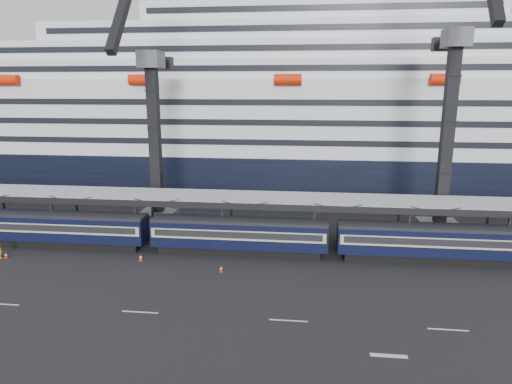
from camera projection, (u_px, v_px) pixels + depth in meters
The scene contains 10 objects.
ground at pixel (314, 299), 39.23m from camera, with size 260.00×260.00×0.00m, color black.
lane_markings at pixel (427, 337), 33.25m from camera, with size 111.00×4.27×0.02m.
train at pixel (270, 236), 48.92m from camera, with size 133.05×3.00×4.05m.
canopy at pixel (314, 200), 51.58m from camera, with size 130.00×6.25×5.53m.
cruise_ship at pixel (307, 118), 81.05m from camera, with size 214.09×28.84×34.00m.
crane_dark_near at pixel (154, 135), 56.74m from camera, with size 4.50×17.75×35.08m.
crane_dark_mid at pixel (449, 127), 51.55m from camera, with size 4.50×18.24×39.64m.
traffic_cone_a at pixel (6, 255), 48.46m from camera, with size 0.35×0.35×0.69m.
traffic_cone_c at pixel (141, 257), 47.67m from camera, with size 0.39×0.39×0.77m.
traffic_cone_d at pixel (221, 269), 44.86m from camera, with size 0.34×0.34×0.68m.
Camera 1 is at (-0.80, -36.46, 17.84)m, focal length 32.00 mm.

